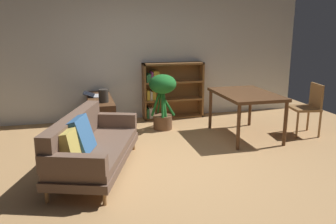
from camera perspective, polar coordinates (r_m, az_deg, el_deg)
ground_plane at (r=4.85m, az=0.47°, el=-8.77°), size 8.16×8.16×0.00m
back_wall_panel at (r=7.13m, az=-5.07°, el=9.74°), size 6.80×0.10×2.70m
fabric_couch at (r=4.67m, az=-12.46°, el=-5.14°), size 1.33×2.02×0.78m
media_console at (r=6.43m, az=-10.69°, el=-0.48°), size 0.42×1.37×0.60m
open_laptop at (r=6.50m, az=-11.38°, el=2.65°), size 0.43×0.37×0.08m
desk_speaker at (r=5.98m, az=-10.23°, el=2.56°), size 0.16×0.16×0.21m
potted_floor_plant at (r=6.38m, az=-0.86°, el=2.76°), size 0.49×0.56×1.00m
dining_table at (r=6.08m, az=12.31°, el=2.31°), size 0.89×1.28×0.75m
dining_chair_near at (r=6.55m, az=21.45°, el=0.95°), size 0.49×0.49×0.88m
bookshelf at (r=7.21m, az=0.23°, el=3.47°), size 1.22×0.28×1.11m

